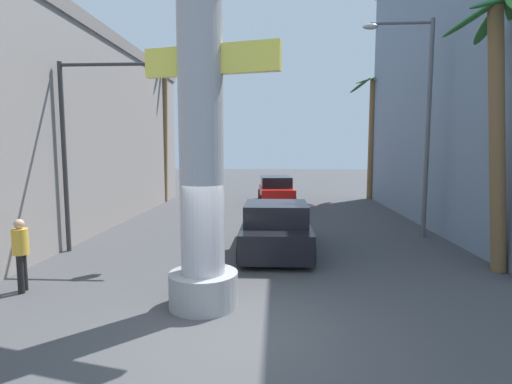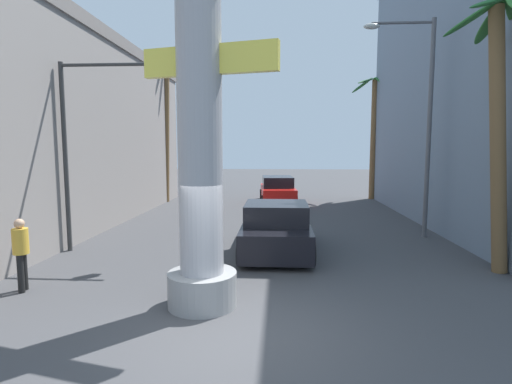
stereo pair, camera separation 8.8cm
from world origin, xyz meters
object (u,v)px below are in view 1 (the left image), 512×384
palm_tree_far_right (372,127)px  pedestrian_curb_left (21,250)px  palm_tree_near_right (501,100)px  traffic_light_mast (113,119)px  neon_sign_pole (201,97)px  palm_tree_far_left (164,111)px  street_lamp (418,109)px  car_far (276,190)px  car_lead (276,229)px

palm_tree_far_right → pedestrian_curb_left: 21.13m
palm_tree_near_right → traffic_light_mast: bearing=172.2°
neon_sign_pole → traffic_light_mast: size_ratio=1.68×
traffic_light_mast → pedestrian_curb_left: bearing=-101.9°
neon_sign_pole → palm_tree_far_left: (-5.22, 15.74, 1.20)m
traffic_light_mast → palm_tree_near_right: (10.53, -1.44, 0.33)m
street_lamp → car_far: (-5.05, 8.74, -3.87)m
palm_tree_far_left → car_far: bearing=-1.9°
neon_sign_pole → palm_tree_near_right: bearing=20.5°
traffic_light_mast → pedestrian_curb_left: (-0.75, -3.53, -3.12)m
traffic_light_mast → palm_tree_near_right: size_ratio=0.84×
pedestrian_curb_left → palm_tree_near_right: bearing=10.5°
neon_sign_pole → car_far: bearing=84.8°
neon_sign_pole → car_lead: bearing=71.8°
street_lamp → palm_tree_near_right: street_lamp is taller
palm_tree_far_right → pedestrian_curb_left: (-11.60, -17.30, -3.53)m
traffic_light_mast → car_lead: traffic_light_mast is taller
palm_tree_far_left → palm_tree_near_right: 17.98m
palm_tree_far_left → neon_sign_pole: bearing=-71.6°
palm_tree_far_left → palm_tree_near_right: (12.29, -13.09, -0.99)m
car_far → neon_sign_pole: bearing=-95.2°
pedestrian_curb_left → palm_tree_far_right: bearing=56.1°
traffic_light_mast → palm_tree_far_right: (10.86, 13.77, 0.41)m
car_lead → palm_tree_far_right: (5.94, 13.42, 3.80)m
palm_tree_near_right → palm_tree_far_right: bearing=88.8°
neon_sign_pole → car_far: (1.41, 15.53, -3.48)m
traffic_light_mast → palm_tree_near_right: bearing=-7.8°
neon_sign_pole → traffic_light_mast: bearing=130.3°
car_lead → traffic_light_mast: bearing=-176.0°
street_lamp → traffic_light_mast: (-9.92, -2.70, -0.51)m
car_lead → palm_tree_near_right: bearing=-17.7°
palm_tree_far_right → pedestrian_curb_left: palm_tree_far_right is taller
palm_tree_near_right → palm_tree_far_right: (0.33, 15.21, 0.08)m
street_lamp → car_far: 10.81m
car_lead → car_far: (-0.05, 11.09, 0.03)m
neon_sign_pole → pedestrian_curb_left: 5.34m
traffic_light_mast → car_far: traffic_light_mast is taller
traffic_light_mast → car_far: size_ratio=1.26×
pedestrian_curb_left → neon_sign_pole: bearing=-7.6°
neon_sign_pole → palm_tree_far_right: (7.40, 17.86, 0.29)m
car_lead → palm_tree_near_right: (5.61, -1.79, 3.72)m
neon_sign_pole → palm_tree_far_left: 16.63m
pedestrian_curb_left → car_lead: bearing=34.4°
street_lamp → pedestrian_curb_left: 12.88m
car_far → palm_tree_far_right: bearing=21.3°
palm_tree_far_right → pedestrian_curb_left: size_ratio=4.59×
neon_sign_pole → street_lamp: 9.38m
street_lamp → car_lead: bearing=-154.8°
palm_tree_near_right → palm_tree_far_right: size_ratio=0.91×
street_lamp → palm_tree_near_right: 4.19m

